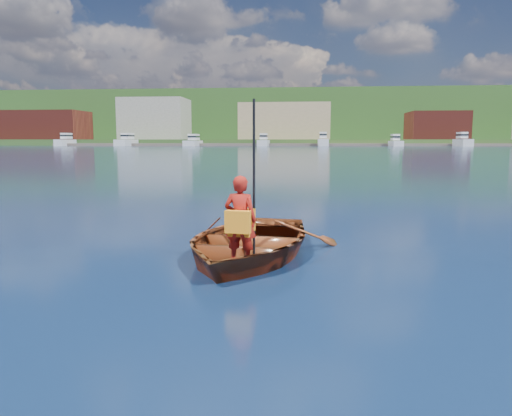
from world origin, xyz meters
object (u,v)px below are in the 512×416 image
at_px(dock, 313,145).
at_px(child_paddler, 241,220).
at_px(rowboat, 248,242).
at_px(marina_yachts, 294,141).

bearing_deg(dock, child_paddler, -91.29).
xyz_separation_m(rowboat, child_paddler, (0.01, -0.91, 0.48)).
bearing_deg(marina_yachts, child_paddler, -89.06).
bearing_deg(child_paddler, marina_yachts, 90.94).
height_order(rowboat, dock, dock).
xyz_separation_m(dock, marina_yachts, (-5.67, -4.70, 1.00)).
height_order(child_paddler, dock, child_paddler).
relative_size(rowboat, child_paddler, 1.80).
bearing_deg(child_paddler, dock, 88.71).
height_order(rowboat, child_paddler, child_paddler).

